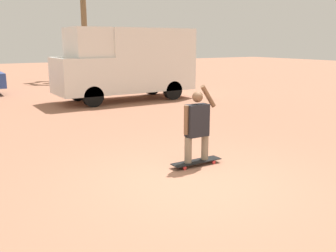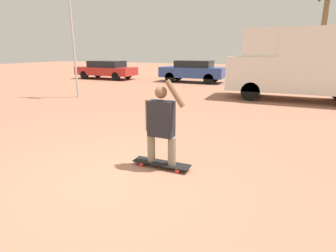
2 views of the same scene
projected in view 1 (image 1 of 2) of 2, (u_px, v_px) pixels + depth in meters
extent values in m
plane|color=#A36B51|center=(196.00, 182.00, 6.46)|extent=(80.00, 80.00, 0.00)
cube|color=black|center=(196.00, 161.00, 7.30)|extent=(1.05, 0.26, 0.02)
cylinder|color=red|center=(185.00, 168.00, 7.04)|extent=(0.07, 0.03, 0.07)
cylinder|color=red|center=(179.00, 165.00, 7.22)|extent=(0.07, 0.03, 0.07)
cylinder|color=red|center=(214.00, 162.00, 7.39)|extent=(0.07, 0.03, 0.07)
cylinder|color=red|center=(207.00, 159.00, 7.57)|extent=(0.07, 0.03, 0.07)
cylinder|color=gray|center=(188.00, 150.00, 7.14)|extent=(0.14, 0.14, 0.50)
cylinder|color=gray|center=(205.00, 147.00, 7.34)|extent=(0.14, 0.14, 0.50)
cube|color=#232328|center=(197.00, 120.00, 7.12)|extent=(0.44, 0.22, 0.62)
sphere|color=brown|center=(197.00, 97.00, 7.02)|extent=(0.21, 0.21, 0.21)
cylinder|color=brown|center=(186.00, 120.00, 6.98)|extent=(0.09, 0.09, 0.55)
cylinder|color=brown|center=(208.00, 96.00, 7.15)|extent=(0.36, 0.09, 0.46)
cylinder|color=black|center=(93.00, 96.00, 13.80)|extent=(0.77, 0.28, 0.77)
cylinder|color=black|center=(77.00, 91.00, 15.30)|extent=(0.77, 0.28, 0.77)
cylinder|color=black|center=(173.00, 90.00, 15.57)|extent=(0.77, 0.28, 0.77)
cylinder|color=black|center=(152.00, 86.00, 17.07)|extent=(0.77, 0.28, 0.77)
cube|color=white|center=(82.00, 76.00, 14.35)|extent=(1.97, 2.08, 1.39)
cube|color=black|center=(71.00, 69.00, 14.09)|extent=(0.04, 1.77, 0.70)
cube|color=white|center=(146.00, 59.00, 15.66)|extent=(3.65, 2.08, 2.50)
cube|color=white|center=(87.00, 42.00, 14.23)|extent=(1.38, 1.91, 1.11)
cylinder|color=brown|center=(84.00, 28.00, 23.48)|extent=(0.36, 0.36, 6.35)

